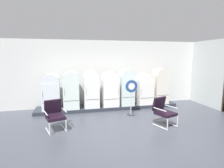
{
  "coord_description": "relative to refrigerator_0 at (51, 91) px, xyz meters",
  "views": [
    {
      "loc": [
        -1.64,
        -4.72,
        2.32
      ],
      "look_at": [
        0.1,
        2.75,
        1.15
      ],
      "focal_mm": 28.98,
      "sensor_mm": 36.0,
      "label": 1
    }
  ],
  "objects": [
    {
      "name": "sign_stand",
      "position": [
        3.11,
        -1.02,
        -0.22
      ],
      "size": [
        0.48,
        0.32,
        1.4
      ],
      "color": "#2D2D30",
      "rests_on": "ground"
    },
    {
      "name": "refrigerator_2",
      "position": [
        1.65,
        -0.04,
        0.06
      ],
      "size": [
        0.64,
        0.62,
        1.58
      ],
      "color": "white",
      "rests_on": "display_plinth"
    },
    {
      "name": "display_plinth",
      "position": [
        2.42,
        0.1,
        -0.85
      ],
      "size": [
        6.25,
        0.95,
        0.14
      ],
      "primitive_type": "cube",
      "color": "#292F37",
      "rests_on": "ground"
    },
    {
      "name": "refrigerator_5",
      "position": [
        4.1,
        -0.04,
        -0.03
      ],
      "size": [
        0.71,
        0.63,
        1.43
      ],
      "color": "white",
      "rests_on": "display_plinth"
    },
    {
      "name": "refrigerator_0",
      "position": [
        0.0,
        0.0,
        0.0
      ],
      "size": [
        0.7,
        0.7,
        1.48
      ],
      "color": "white",
      "rests_on": "display_plinth"
    },
    {
      "name": "side_wall_right",
      "position": [
        7.08,
        -0.45,
        0.59
      ],
      "size": [
        0.16,
        2.2,
        3.05
      ],
      "color": "silver",
      "rests_on": "ground"
    },
    {
      "name": "ground",
      "position": [
        2.42,
        -2.92,
        -0.95
      ],
      "size": [
        12.0,
        10.0,
        0.05
      ],
      "primitive_type": "cube",
      "color": "#3F424C"
    },
    {
      "name": "refrigerator_6",
      "position": [
        4.89,
        -0.04,
        0.09
      ],
      "size": [
        0.63,
        0.62,
        1.63
      ],
      "color": "silver",
      "rests_on": "display_plinth"
    },
    {
      "name": "refrigerator_4",
      "position": [
        3.23,
        0.01,
        0.08
      ],
      "size": [
        0.59,
        0.71,
        1.61
      ],
      "color": "silver",
      "rests_on": "display_plinth"
    },
    {
      "name": "armchair_right",
      "position": [
        3.81,
        -2.31,
        -0.41
      ],
      "size": [
        0.76,
        0.84,
        0.95
      ],
      "color": "silver",
      "rests_on": "ground"
    },
    {
      "name": "refrigerator_3",
      "position": [
        2.48,
        -0.04,
        0.03
      ],
      "size": [
        0.7,
        0.63,
        1.53
      ],
      "color": "white",
      "rests_on": "display_plinth"
    },
    {
      "name": "refrigerator_1",
      "position": [
        0.8,
        0.01,
        0.05
      ],
      "size": [
        0.64,
        0.72,
        1.57
      ],
      "color": "silver",
      "rests_on": "display_plinth"
    },
    {
      "name": "armchair_left",
      "position": [
        0.26,
        -1.85,
        -0.41
      ],
      "size": [
        0.74,
        0.83,
        0.95
      ],
      "color": "silver",
      "rests_on": "ground"
    },
    {
      "name": "back_wall",
      "position": [
        2.42,
        0.74,
        0.62
      ],
      "size": [
        11.76,
        0.12,
        3.05
      ],
      "color": "silver",
      "rests_on": "ground"
    }
  ]
}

